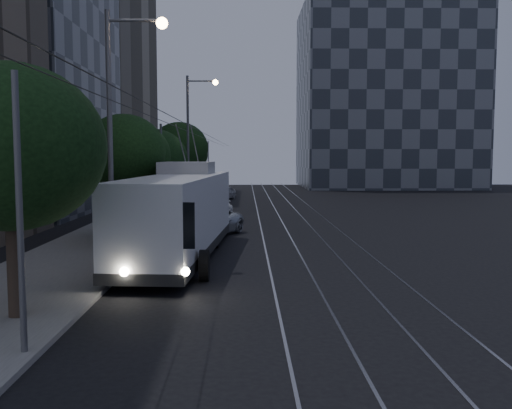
{
  "coord_description": "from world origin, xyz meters",
  "views": [
    {
      "loc": [
        -0.62,
        -21.8,
        4.29
      ],
      "look_at": [
        -0.19,
        1.81,
        2.23
      ],
      "focal_mm": 40.0,
      "sensor_mm": 36.0,
      "label": 1
    }
  ],
  "objects_px": {
    "trolleybus": "(180,215)",
    "streetlamp_near": "(120,113)",
    "car_white_b": "(217,204)",
    "pickup_silver": "(206,223)",
    "car_white_c": "(204,195)",
    "car_white_d": "(224,193)",
    "streetlamp_far": "(193,129)",
    "car_white_a": "(198,205)"
  },
  "relations": [
    {
      "from": "trolleybus",
      "to": "car_white_b",
      "type": "bearing_deg",
      "value": 92.4
    },
    {
      "from": "car_white_b",
      "to": "car_white_d",
      "type": "xyz_separation_m",
      "value": [
        0.0,
        12.9,
        -0.02
      ]
    },
    {
      "from": "car_white_b",
      "to": "car_white_a",
      "type": "bearing_deg",
      "value": -151.99
    },
    {
      "from": "car_white_b",
      "to": "trolleybus",
      "type": "bearing_deg",
      "value": -100.37
    },
    {
      "from": "trolleybus",
      "to": "pickup_silver",
      "type": "xyz_separation_m",
      "value": [
        0.65,
        6.33,
        -1.11
      ]
    },
    {
      "from": "streetlamp_near",
      "to": "car_white_b",
      "type": "bearing_deg",
      "value": 82.25
    },
    {
      "from": "pickup_silver",
      "to": "streetlamp_near",
      "type": "height_order",
      "value": "streetlamp_near"
    },
    {
      "from": "car_white_c",
      "to": "streetlamp_far",
      "type": "distance_m",
      "value": 7.58
    },
    {
      "from": "car_white_b",
      "to": "streetlamp_near",
      "type": "bearing_deg",
      "value": -106.1
    },
    {
      "from": "streetlamp_near",
      "to": "car_white_c",
      "type": "bearing_deg",
      "value": 87.83
    },
    {
      "from": "streetlamp_far",
      "to": "car_white_c",
      "type": "bearing_deg",
      "value": 84.58
    },
    {
      "from": "car_white_c",
      "to": "car_white_d",
      "type": "xyz_separation_m",
      "value": [
        1.6,
        3.87,
        -0.04
      ]
    },
    {
      "from": "car_white_b",
      "to": "streetlamp_near",
      "type": "distance_m",
      "value": 20.61
    },
    {
      "from": "trolleybus",
      "to": "streetlamp_far",
      "type": "xyz_separation_m",
      "value": [
        -1.43,
        22.28,
        4.48
      ]
    },
    {
      "from": "streetlamp_far",
      "to": "trolleybus",
      "type": "bearing_deg",
      "value": -86.32
    },
    {
      "from": "trolleybus",
      "to": "car_white_b",
      "type": "relative_size",
      "value": 2.91
    },
    {
      "from": "pickup_silver",
      "to": "car_white_b",
      "type": "bearing_deg",
      "value": 112.95
    },
    {
      "from": "car_white_b",
      "to": "car_white_c",
      "type": "relative_size",
      "value": 1.11
    },
    {
      "from": "trolleybus",
      "to": "car_white_b",
      "type": "height_order",
      "value": "trolleybus"
    },
    {
      "from": "car_white_d",
      "to": "streetlamp_near",
      "type": "height_order",
      "value": "streetlamp_near"
    },
    {
      "from": "pickup_silver",
      "to": "car_white_a",
      "type": "height_order",
      "value": "car_white_a"
    },
    {
      "from": "pickup_silver",
      "to": "car_white_c",
      "type": "height_order",
      "value": "pickup_silver"
    },
    {
      "from": "car_white_a",
      "to": "car_white_c",
      "type": "xyz_separation_m",
      "value": [
        -0.29,
        10.0,
        -0.04
      ]
    },
    {
      "from": "car_white_d",
      "to": "streetlamp_near",
      "type": "relative_size",
      "value": 0.39
    },
    {
      "from": "pickup_silver",
      "to": "car_white_b",
      "type": "distance_m",
      "value": 11.96
    },
    {
      "from": "pickup_silver",
      "to": "streetlamp_far",
      "type": "bearing_deg",
      "value": 120.38
    },
    {
      "from": "trolleybus",
      "to": "car_white_a",
      "type": "distance_m",
      "value": 17.38
    },
    {
      "from": "car_white_b",
      "to": "streetlamp_far",
      "type": "relative_size",
      "value": 0.44
    },
    {
      "from": "pickup_silver",
      "to": "car_white_c",
      "type": "xyz_separation_m",
      "value": [
        -1.6,
        21.0,
        -0.04
      ]
    },
    {
      "from": "pickup_silver",
      "to": "trolleybus",
      "type": "bearing_deg",
      "value": -72.87
    },
    {
      "from": "car_white_c",
      "to": "pickup_silver",
      "type": "bearing_deg",
      "value": -93.39
    },
    {
      "from": "car_white_a",
      "to": "car_white_d",
      "type": "xyz_separation_m",
      "value": [
        1.31,
        13.87,
        -0.08
      ]
    },
    {
      "from": "trolleybus",
      "to": "streetlamp_near",
      "type": "bearing_deg",
      "value": -140.01
    },
    {
      "from": "car_white_b",
      "to": "streetlamp_near",
      "type": "relative_size",
      "value": 0.47
    },
    {
      "from": "trolleybus",
      "to": "streetlamp_far",
      "type": "relative_size",
      "value": 1.27
    },
    {
      "from": "trolleybus",
      "to": "car_white_c",
      "type": "bearing_deg",
      "value": 96.42
    },
    {
      "from": "car_white_c",
      "to": "car_white_d",
      "type": "distance_m",
      "value": 4.18
    },
    {
      "from": "car_white_a",
      "to": "streetlamp_near",
      "type": "distance_m",
      "value": 19.53
    },
    {
      "from": "streetlamp_near",
      "to": "streetlamp_far",
      "type": "bearing_deg",
      "value": 88.53
    },
    {
      "from": "pickup_silver",
      "to": "car_white_a",
      "type": "relative_size",
      "value": 1.22
    },
    {
      "from": "car_white_d",
      "to": "streetlamp_far",
      "type": "xyz_separation_m",
      "value": [
        -2.08,
        -8.92,
        5.67
      ]
    },
    {
      "from": "car_white_c",
      "to": "car_white_d",
      "type": "relative_size",
      "value": 1.09
    }
  ]
}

